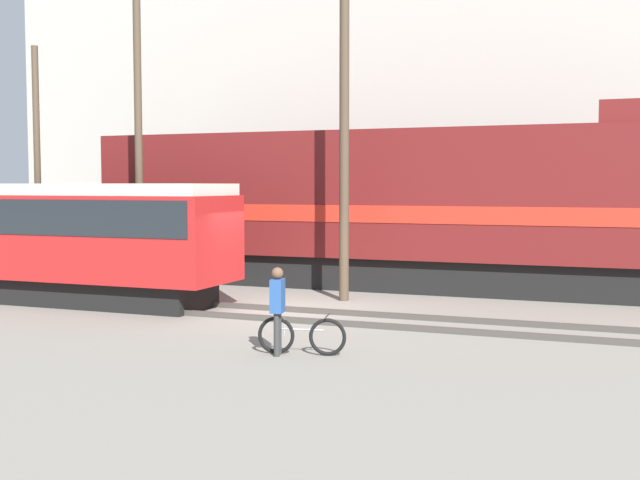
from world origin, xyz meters
name	(u,v)px	position (x,y,z in m)	size (l,w,h in m)	color
ground_plane	(282,311)	(0.00, 0.00, 0.00)	(120.00, 120.00, 0.00)	gray
track_near	(269,313)	(0.00, -0.78, 0.07)	(60.00, 1.50, 0.14)	#47423D
track_far	(353,284)	(0.00, 5.37, 0.07)	(60.00, 1.51, 0.14)	#47423D
building_backdrop	(420,107)	(0.00, 13.57, 6.29)	(34.45, 6.00, 12.59)	#B7B2A8
freight_locomotive	(387,206)	(1.12, 5.37, 2.51)	(18.54, 3.04, 5.37)	black
streetcar	(53,234)	(-6.44, -0.78, 1.83)	(10.30, 2.54, 3.20)	black
bicycle	(302,336)	(2.47, -4.58, 0.36)	(1.66, 0.51, 0.77)	black
person	(278,302)	(2.08, -4.81, 1.00)	(0.29, 0.40, 1.65)	#333333
utility_pole_left	(37,166)	(-9.56, 2.30, 3.77)	(0.21, 0.21, 7.54)	#4C3D2D
utility_pole_center	(139,140)	(-5.74, 2.30, 4.52)	(0.23, 0.23, 9.03)	#4C3D2D
utility_pole_right	(344,148)	(0.82, 2.30, 4.16)	(0.26, 0.26, 8.31)	#4C3D2D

